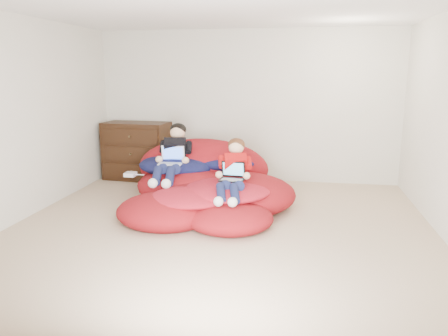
% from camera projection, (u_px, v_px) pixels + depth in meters
% --- Properties ---
extents(room_shell, '(5.10, 5.10, 2.77)m').
position_uv_depth(room_shell, '(219.00, 212.00, 5.10)').
color(room_shell, tan).
rests_on(room_shell, ground).
extents(dresser, '(1.13, 0.66, 0.98)m').
position_uv_depth(dresser, '(137.00, 151.00, 7.48)').
color(dresser, black).
rests_on(dresser, ground).
extents(beanbag_pile, '(2.41, 2.36, 0.91)m').
position_uv_depth(beanbag_pile, '(205.00, 186.00, 6.04)').
color(beanbag_pile, maroon).
rests_on(beanbag_pile, ground).
extents(cream_pillow, '(0.48, 0.30, 0.30)m').
position_uv_depth(cream_pillow, '(185.00, 150.00, 6.82)').
color(cream_pillow, beige).
rests_on(cream_pillow, beanbag_pile).
extents(older_boy, '(0.38, 1.10, 0.73)m').
position_uv_depth(older_boy, '(173.00, 153.00, 6.14)').
color(older_boy, black).
rests_on(older_boy, beanbag_pile).
extents(younger_boy, '(0.37, 1.01, 0.67)m').
position_uv_depth(younger_boy, '(233.00, 169.00, 5.49)').
color(younger_boy, red).
rests_on(younger_boy, beanbag_pile).
extents(laptop_white, '(0.34, 0.30, 0.24)m').
position_uv_depth(laptop_white, '(172.00, 159.00, 6.08)').
color(laptop_white, silver).
rests_on(laptop_white, older_boy).
extents(laptop_black, '(0.32, 0.29, 0.22)m').
position_uv_depth(laptop_black, '(233.00, 175.00, 5.44)').
color(laptop_black, black).
rests_on(laptop_black, younger_boy).
extents(power_adapter, '(0.15, 0.15, 0.05)m').
position_uv_depth(power_adapter, '(130.00, 174.00, 6.08)').
color(power_adapter, silver).
rests_on(power_adapter, beanbag_pile).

